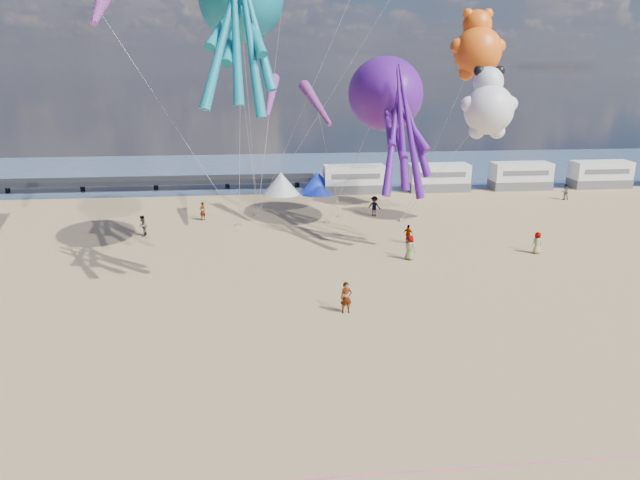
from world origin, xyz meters
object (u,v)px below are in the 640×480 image
at_px(sandbag_e, 258,214).
at_px(kite_panda, 489,110).
at_px(windsock_right, 271,96).
at_px(sandbag_b, 327,222).
at_px(windsock_mid, 317,104).
at_px(sandbag_a, 239,224).
at_px(motorhome_3, 600,174).
at_px(beachgoer_6, 537,243).
at_px(kite_teddy_orange, 478,52).
at_px(motorhome_2, 521,176).
at_px(sandbag_c, 402,220).
at_px(sandbag_d, 340,215).
at_px(beachgoer_7, 565,192).
at_px(motorhome_1, 439,177).
at_px(windsock_left, 99,11).
at_px(motorhome_0, 354,179).
at_px(beachgoer_5, 202,211).
at_px(kite_octopus_purple, 385,94).
at_px(beachgoer_2, 374,206).
at_px(tent_white, 281,183).
at_px(beachgoer_1, 143,226).
at_px(tent_blue, 318,182).
at_px(standing_person, 346,298).
at_px(beachgoer_0, 410,248).

distance_m(sandbag_e, kite_panda, 22.25).
bearing_deg(kite_panda, windsock_right, -178.37).
relative_size(sandbag_b, windsock_mid, 0.08).
distance_m(sandbag_a, kite_panda, 23.09).
bearing_deg(motorhome_3, beachgoer_6, -129.23).
distance_m(motorhome_3, kite_teddy_orange, 26.07).
bearing_deg(windsock_right, motorhome_2, 35.05).
xyz_separation_m(sandbag_c, sandbag_e, (-12.89, 3.37, 0.00)).
xyz_separation_m(sandbag_b, windsock_right, (-4.76, -1.73, 10.91)).
distance_m(motorhome_3, kite_panda, 26.14).
relative_size(sandbag_d, kite_panda, 0.07).
height_order(motorhome_2, beachgoer_7, motorhome_2).
relative_size(motorhome_1, windsock_left, 1.10).
relative_size(motorhome_0, beachgoer_5, 3.92).
bearing_deg(kite_octopus_purple, beachgoer_5, 149.82).
bearing_deg(beachgoer_6, beachgoer_7, -134.35).
distance_m(beachgoer_2, windsock_left, 27.41).
height_order(kite_octopus_purple, windsock_mid, kite_octopus_purple).
relative_size(beachgoer_2, beachgoer_6, 1.14).
distance_m(motorhome_0, tent_white, 8.01).
distance_m(motorhome_3, beachgoer_6, 29.16).
distance_m(beachgoer_1, windsock_mid, 17.46).
bearing_deg(kite_teddy_orange, sandbag_e, 163.81).
distance_m(tent_blue, sandbag_c, 14.11).
bearing_deg(sandbag_c, motorhome_1, 60.37).
bearing_deg(kite_octopus_purple, sandbag_e, 138.83).
height_order(beachgoer_1, windsock_right, windsock_right).
bearing_deg(motorhome_1, motorhome_3, 0.00).
relative_size(motorhome_2, beachgoer_7, 4.02).
bearing_deg(sandbag_d, windsock_mid, -136.32).
xyz_separation_m(motorhome_0, sandbag_e, (-10.52, -9.17, -1.39)).
relative_size(sandbag_a, kite_teddy_orange, 0.07).
relative_size(motorhome_3, beachgoer_1, 3.90).
height_order(standing_person, sandbag_d, standing_person).
xyz_separation_m(standing_person, windsock_mid, (0.20, 19.02, 9.40)).
height_order(beachgoer_5, beachgoer_7, beachgoer_5).
bearing_deg(motorhome_0, beachgoer_6, -65.97).
distance_m(tent_white, kite_panda, 23.91).
bearing_deg(sandbag_e, windsock_left, -139.30).
xyz_separation_m(tent_white, standing_person, (2.46, -31.68, -0.29)).
xyz_separation_m(motorhome_3, beachgoer_0, (-28.16, -23.00, -0.60)).
xyz_separation_m(beachgoer_1, sandbag_b, (15.48, 2.36, -0.74)).
xyz_separation_m(beachgoer_6, sandbag_c, (-7.70, 10.04, -0.71)).
height_order(motorhome_3, kite_octopus_purple, kite_octopus_purple).
xyz_separation_m(beachgoer_1, kite_teddy_orange, (28.61, 3.89, 13.68)).
bearing_deg(kite_teddy_orange, motorhome_3, 18.20).
bearing_deg(beachgoer_0, sandbag_b, -11.20).
xyz_separation_m(beachgoer_6, kite_panda, (-1.42, 7.80, 9.09)).
height_order(motorhome_2, standing_person, motorhome_2).
xyz_separation_m(motorhome_1, beachgoer_0, (-9.16, -23.00, -0.60)).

